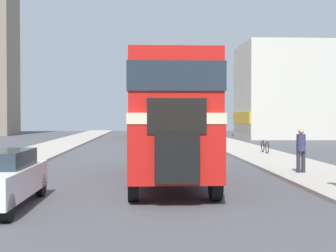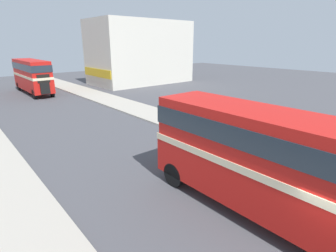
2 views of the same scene
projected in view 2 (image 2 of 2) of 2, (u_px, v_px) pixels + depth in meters
name	position (u px, v px, depth m)	size (l,w,h in m)	color
double_decker_bus	(261.00, 155.00, 9.75)	(2.55, 9.40, 4.13)	red
bus_distant	(32.00, 74.00, 34.11)	(2.38, 10.00, 4.34)	red
pedestrian_walking	(283.00, 143.00, 14.58)	(0.35, 0.35, 1.73)	#282833
bicycle_on_pavement	(178.00, 115.00, 22.60)	(0.05, 1.76, 0.78)	black
shop_building_block	(140.00, 52.00, 43.19)	(15.93, 8.83, 9.87)	beige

